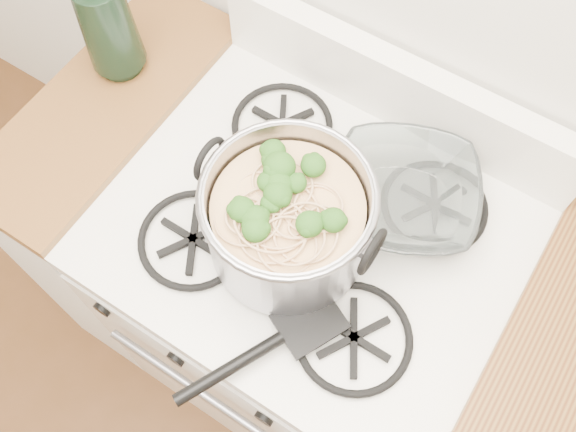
{
  "coord_description": "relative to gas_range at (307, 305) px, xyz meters",
  "views": [
    {
      "loc": [
        0.24,
        0.8,
        1.98
      ],
      "look_at": [
        -0.02,
        1.2,
        1.03
      ],
      "focal_mm": 40.0,
      "sensor_mm": 36.0,
      "label": 1
    }
  ],
  "objects": [
    {
      "name": "stock_pot",
      "position": [
        -0.02,
        -0.06,
        0.58
      ],
      "size": [
        0.32,
        0.29,
        0.2
      ],
      "color": "#95949C",
      "rests_on": "gas_range"
    },
    {
      "name": "bottle",
      "position": [
        -0.53,
        0.09,
        0.63
      ],
      "size": [
        0.15,
        0.15,
        0.3
      ],
      "primitive_type": "imported",
      "rotation": [
        0.0,
        0.0,
        0.38
      ],
      "color": "black",
      "rests_on": "counter_left"
    },
    {
      "name": "gas_range",
      "position": [
        0.0,
        0.0,
        0.0
      ],
      "size": [
        0.76,
        0.66,
        0.92
      ],
      "color": "white",
      "rests_on": "ground"
    },
    {
      "name": "spatula",
      "position": [
        0.09,
        -0.17,
        0.5
      ],
      "size": [
        0.4,
        0.41,
        0.02
      ],
      "primitive_type": null,
      "rotation": [
        0.0,
        0.0,
        -0.45
      ],
      "color": "black",
      "rests_on": "gas_range"
    },
    {
      "name": "glass_bowl",
      "position": [
        0.12,
        0.12,
        0.5
      ],
      "size": [
        0.14,
        0.14,
        0.03
      ],
      "primitive_type": "imported",
      "rotation": [
        0.0,
        0.0,
        0.42
      ],
      "color": "white",
      "rests_on": "gas_range"
    },
    {
      "name": "counter_left",
      "position": [
        -0.51,
        0.0,
        0.02
      ],
      "size": [
        0.25,
        0.65,
        0.92
      ],
      "color": "silver",
      "rests_on": "ground"
    }
  ]
}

